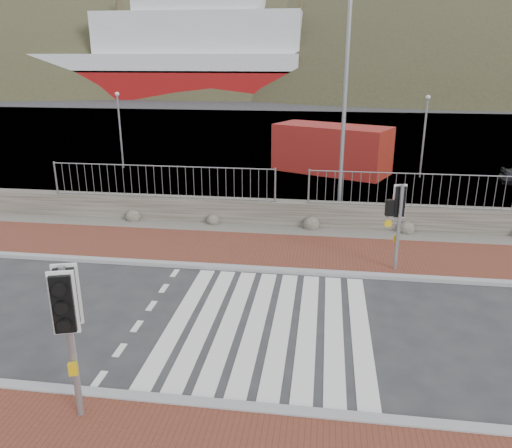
# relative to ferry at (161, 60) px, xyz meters

# --- Properties ---
(ground) EXTENTS (220.00, 220.00, 0.00)m
(ground) POSITION_rel_ferry_xyz_m (24.65, -67.90, -5.36)
(ground) COLOR #28282B
(ground) RESTS_ON ground
(sidewalk_far) EXTENTS (40.00, 3.00, 0.08)m
(sidewalk_far) POSITION_rel_ferry_xyz_m (24.65, -63.40, -5.32)
(sidewalk_far) COLOR brown
(sidewalk_far) RESTS_ON ground
(kerb_near) EXTENTS (40.00, 0.25, 0.12)m
(kerb_near) POSITION_rel_ferry_xyz_m (24.65, -70.90, -5.31)
(kerb_near) COLOR gray
(kerb_near) RESTS_ON ground
(kerb_far) EXTENTS (40.00, 0.25, 0.12)m
(kerb_far) POSITION_rel_ferry_xyz_m (24.65, -64.90, -5.31)
(kerb_far) COLOR gray
(kerb_far) RESTS_ON ground
(zebra_crossing) EXTENTS (4.62, 5.60, 0.01)m
(zebra_crossing) POSITION_rel_ferry_xyz_m (24.65, -67.90, -5.36)
(zebra_crossing) COLOR silver
(zebra_crossing) RESTS_ON ground
(gravel_strip) EXTENTS (40.00, 1.50, 0.06)m
(gravel_strip) POSITION_rel_ferry_xyz_m (24.65, -61.40, -5.33)
(gravel_strip) COLOR #59544C
(gravel_strip) RESTS_ON ground
(stone_wall) EXTENTS (40.00, 0.60, 0.90)m
(stone_wall) POSITION_rel_ferry_xyz_m (24.65, -60.60, -4.91)
(stone_wall) COLOR #47433A
(stone_wall) RESTS_ON ground
(railing) EXTENTS (18.07, 0.07, 1.22)m
(railing) POSITION_rel_ferry_xyz_m (24.65, -60.75, -3.54)
(railing) COLOR gray
(railing) RESTS_ON stone_wall
(quay) EXTENTS (120.00, 40.00, 0.50)m
(quay) POSITION_rel_ferry_xyz_m (24.65, -40.00, -5.36)
(quay) COLOR #4C4C4F
(quay) RESTS_ON ground
(water) EXTENTS (220.00, 50.00, 0.05)m
(water) POSITION_rel_ferry_xyz_m (24.65, -5.00, -5.36)
(water) COLOR #3F4C54
(water) RESTS_ON ground
(ferry) EXTENTS (50.00, 16.00, 20.00)m
(ferry) POSITION_rel_ferry_xyz_m (0.00, 0.00, 0.00)
(ferry) COLOR maroon
(ferry) RESTS_ON ground
(hills_backdrop) EXTENTS (254.00, 90.00, 100.00)m
(hills_backdrop) POSITION_rel_ferry_xyz_m (31.40, 20.00, -28.42)
(hills_backdrop) COLOR #2C311D
(hills_backdrop) RESTS_ON ground
(traffic_signal_near) EXTENTS (0.46, 0.35, 2.84)m
(traffic_signal_near) POSITION_rel_ferry_xyz_m (21.82, -71.47, -3.30)
(traffic_signal_near) COLOR gray
(traffic_signal_near) RESTS_ON ground
(traffic_signal_far) EXTENTS (0.63, 0.34, 2.58)m
(traffic_signal_far) POSITION_rel_ferry_xyz_m (27.89, -64.38, -3.50)
(traffic_signal_far) COLOR gray
(traffic_signal_far) RESTS_ON ground
(streetlight) EXTENTS (1.70, 0.87, 8.49)m
(streetlight) POSITION_rel_ferry_xyz_m (26.51, -59.74, -0.58)
(streetlight) COLOR gray
(streetlight) RESTS_ON ground
(shipping_container) EXTENTS (6.46, 4.73, 2.48)m
(shipping_container) POSITION_rel_ferry_xyz_m (26.10, -51.41, -4.12)
(shipping_container) COLOR maroon
(shipping_container) RESTS_ON ground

